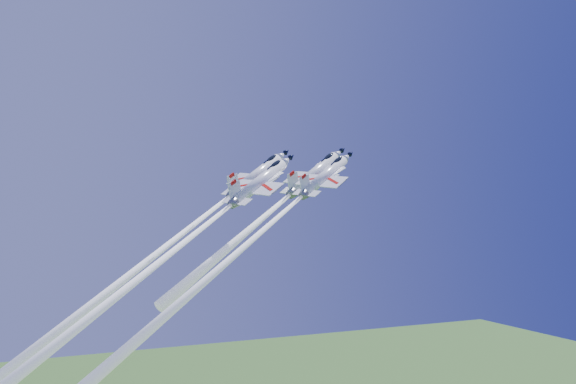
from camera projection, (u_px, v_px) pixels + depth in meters
name	position (u px, v px, depth m)	size (l,w,h in m)	color
jet_lead	(269.00, 213.00, 104.04)	(33.55, 16.56, 30.84)	white
jet_left	(156.00, 254.00, 97.39)	(47.94, 23.05, 46.66)	white
jet_right	(249.00, 243.00, 90.83)	(39.26, 18.95, 37.88)	white
jet_slot	(154.00, 266.00, 86.26)	(45.09, 21.70, 43.82)	white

